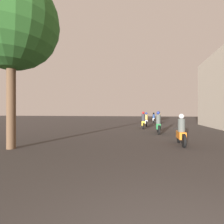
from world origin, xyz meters
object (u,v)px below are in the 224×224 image
at_px(motorcycle_silver, 146,121).
at_px(motorcycle_black, 159,119).
at_px(motorcycle_green, 158,125).
at_px(motorcycle_orange, 181,132).
at_px(motorcycle_yellow, 143,122).
at_px(street_tree, 11,23).
at_px(motorcycle_white, 154,118).

relative_size(motorcycle_silver, motorcycle_black, 1.08).
bearing_deg(motorcycle_silver, motorcycle_green, -88.18).
xyz_separation_m(motorcycle_orange, motorcycle_silver, (-1.60, 10.82, 0.02)).
height_order(motorcycle_yellow, motorcycle_black, motorcycle_black).
relative_size(motorcycle_orange, motorcycle_silver, 0.91).
bearing_deg(motorcycle_yellow, motorcycle_orange, -78.69).
bearing_deg(motorcycle_orange, motorcycle_green, 104.64).
xyz_separation_m(motorcycle_green, motorcycle_yellow, (-1.11, 3.57, -0.00)).
bearing_deg(street_tree, motorcycle_yellow, 62.44).
relative_size(motorcycle_green, street_tree, 0.29).
bearing_deg(motorcycle_white, motorcycle_yellow, -93.46).
bearing_deg(motorcycle_green, motorcycle_white, 94.80).
distance_m(motorcycle_silver, motorcycle_black, 4.41).
bearing_deg(motorcycle_orange, motorcycle_white, 96.54).
xyz_separation_m(motorcycle_yellow, motorcycle_white, (1.32, 9.38, -0.04)).
height_order(motorcycle_silver, motorcycle_white, motorcycle_silver).
relative_size(motorcycle_green, motorcycle_black, 1.12).
bearing_deg(motorcycle_silver, motorcycle_white, 75.24).
height_order(motorcycle_black, motorcycle_white, motorcycle_black).
distance_m(motorcycle_silver, motorcycle_white, 6.55).
relative_size(motorcycle_yellow, street_tree, 0.27).
bearing_deg(motorcycle_green, street_tree, -128.45).
height_order(motorcycle_black, street_tree, street_tree).
xyz_separation_m(motorcycle_green, motorcycle_white, (0.21, 12.95, -0.04)).
bearing_deg(motorcycle_black, motorcycle_white, 102.28).
relative_size(motorcycle_orange, motorcycle_yellow, 0.93).
relative_size(motorcycle_silver, street_tree, 0.28).
height_order(motorcycle_green, motorcycle_yellow, motorcycle_green).
xyz_separation_m(motorcycle_green, motorcycle_black, (0.80, 10.58, 0.00)).
height_order(motorcycle_silver, motorcycle_black, motorcycle_black).
height_order(motorcycle_yellow, street_tree, street_tree).
xyz_separation_m(motorcycle_silver, street_tree, (-5.58, -13.09, 4.68)).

